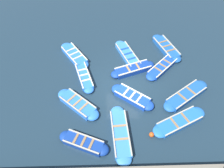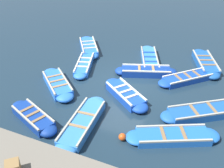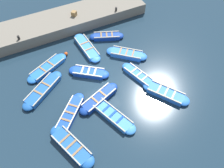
{
  "view_description": "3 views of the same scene",
  "coord_description": "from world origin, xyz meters",
  "px_view_note": "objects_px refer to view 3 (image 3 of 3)",
  "views": [
    {
      "loc": [
        -10.09,
        1.09,
        12.15
      ],
      "look_at": [
        -0.23,
        0.83,
        0.53
      ],
      "focal_mm": 35.0,
      "sensor_mm": 36.0,
      "label": 1
    },
    {
      "loc": [
        -11.32,
        -4.13,
        7.67
      ],
      "look_at": [
        -0.77,
        0.36,
        0.37
      ],
      "focal_mm": 42.0,
      "sensor_mm": 36.0,
      "label": 2
    },
    {
      "loc": [
        9.7,
        -3.86,
        13.4
      ],
      "look_at": [
        0.89,
        0.5,
        0.48
      ],
      "focal_mm": 35.0,
      "sensor_mm": 36.0,
      "label": 3
    }
  ],
  "objects_px": {
    "boat_alongside": "(43,90)",
    "boat_centre": "(89,72)",
    "boat_broadside": "(72,146)",
    "bollard_north": "(19,38)",
    "boat_mid_row": "(47,68)",
    "boat_tucked": "(139,76)",
    "boat_near_quay": "(113,115)",
    "boat_end_of_row": "(127,54)",
    "bollard_mid_north": "(116,9)",
    "boat_far_corner": "(87,47)",
    "boat_outer_left": "(70,114)",
    "buoy_orange_near": "(66,54)",
    "boat_stern_in": "(107,36)",
    "wooden_crate": "(74,13)",
    "boat_outer_right": "(166,93)",
    "boat_inner_gap": "(99,98)"
  },
  "relations": [
    {
      "from": "boat_outer_right",
      "to": "boat_tucked",
      "type": "bearing_deg",
      "value": -158.61
    },
    {
      "from": "boat_outer_right",
      "to": "boat_inner_gap",
      "type": "distance_m",
      "value": 4.93
    },
    {
      "from": "boat_stern_in",
      "to": "boat_centre",
      "type": "bearing_deg",
      "value": -43.72
    },
    {
      "from": "boat_tucked",
      "to": "wooden_crate",
      "type": "bearing_deg",
      "value": -165.89
    },
    {
      "from": "boat_tucked",
      "to": "boat_alongside",
      "type": "xyz_separation_m",
      "value": [
        -1.97,
        -7.14,
        0.01
      ]
    },
    {
      "from": "boat_stern_in",
      "to": "bollard_north",
      "type": "bearing_deg",
      "value": -106.1
    },
    {
      "from": "boat_end_of_row",
      "to": "bollard_mid_north",
      "type": "xyz_separation_m",
      "value": [
        -4.86,
        1.46,
        1.0
      ]
    },
    {
      "from": "boat_near_quay",
      "to": "boat_mid_row",
      "type": "relative_size",
      "value": 1.02
    },
    {
      "from": "boat_mid_row",
      "to": "boat_tucked",
      "type": "xyz_separation_m",
      "value": [
        4.01,
        6.22,
        0.02
      ]
    },
    {
      "from": "boat_end_of_row",
      "to": "boat_far_corner",
      "type": "relative_size",
      "value": 0.79
    },
    {
      "from": "boat_mid_row",
      "to": "boat_broadside",
      "type": "distance_m",
      "value": 7.09
    },
    {
      "from": "boat_outer_right",
      "to": "wooden_crate",
      "type": "height_order",
      "value": "wooden_crate"
    },
    {
      "from": "boat_inner_gap",
      "to": "buoy_orange_near",
      "type": "height_order",
      "value": "boat_inner_gap"
    },
    {
      "from": "boat_near_quay",
      "to": "bollard_north",
      "type": "relative_size",
      "value": 11.24
    },
    {
      "from": "boat_outer_left",
      "to": "bollard_north",
      "type": "xyz_separation_m",
      "value": [
        -8.21,
        -1.47,
        1.03
      ]
    },
    {
      "from": "boat_stern_in",
      "to": "boat_outer_left",
      "type": "xyz_separation_m",
      "value": [
        6.13,
        -5.73,
        -0.03
      ]
    },
    {
      "from": "boat_stern_in",
      "to": "boat_far_corner",
      "type": "distance_m",
      "value": 2.25
    },
    {
      "from": "boat_stern_in",
      "to": "bollard_mid_north",
      "type": "height_order",
      "value": "bollard_mid_north"
    },
    {
      "from": "boat_alongside",
      "to": "boat_centre",
      "type": "height_order",
      "value": "boat_centre"
    },
    {
      "from": "boat_mid_row",
      "to": "boat_end_of_row",
      "type": "bearing_deg",
      "value": 77.03
    },
    {
      "from": "boat_stern_in",
      "to": "buoy_orange_near",
      "type": "distance_m",
      "value": 4.09
    },
    {
      "from": "boat_broadside",
      "to": "boat_alongside",
      "type": "bearing_deg",
      "value": -175.07
    },
    {
      "from": "boat_outer_left",
      "to": "buoy_orange_near",
      "type": "height_order",
      "value": "boat_outer_left"
    },
    {
      "from": "boat_centre",
      "to": "boat_end_of_row",
      "type": "bearing_deg",
      "value": 97.65
    },
    {
      "from": "boat_mid_row",
      "to": "boat_broadside",
      "type": "bearing_deg",
      "value": -3.96
    },
    {
      "from": "boat_alongside",
      "to": "bollard_north",
      "type": "height_order",
      "value": "bollard_north"
    },
    {
      "from": "boat_broadside",
      "to": "bollard_north",
      "type": "height_order",
      "value": "bollard_north"
    },
    {
      "from": "boat_outer_right",
      "to": "boat_broadside",
      "type": "relative_size",
      "value": 0.91
    },
    {
      "from": "boat_outer_left",
      "to": "bollard_mid_north",
      "type": "xyz_separation_m",
      "value": [
        -8.21,
        7.74,
        1.03
      ]
    },
    {
      "from": "boat_tucked",
      "to": "boat_near_quay",
      "type": "bearing_deg",
      "value": -56.63
    },
    {
      "from": "boat_centre",
      "to": "buoy_orange_near",
      "type": "height_order",
      "value": "boat_centre"
    },
    {
      "from": "bollard_north",
      "to": "bollard_mid_north",
      "type": "xyz_separation_m",
      "value": [
        0.0,
        9.21,
        0.0
      ]
    },
    {
      "from": "boat_near_quay",
      "to": "boat_centre",
      "type": "relative_size",
      "value": 1.26
    },
    {
      "from": "boat_near_quay",
      "to": "boat_end_of_row",
      "type": "bearing_deg",
      "value": 142.21
    },
    {
      "from": "boat_near_quay",
      "to": "bollard_mid_north",
      "type": "bearing_deg",
      "value": 151.83
    },
    {
      "from": "boat_broadside",
      "to": "wooden_crate",
      "type": "height_order",
      "value": "wooden_crate"
    },
    {
      "from": "boat_alongside",
      "to": "boat_centre",
      "type": "xyz_separation_m",
      "value": [
        -0.04,
        3.73,
        0.01
      ]
    },
    {
      "from": "boat_alongside",
      "to": "boat_near_quay",
      "type": "bearing_deg",
      "value": 41.33
    },
    {
      "from": "buoy_orange_near",
      "to": "boat_inner_gap",
      "type": "bearing_deg",
      "value": 6.8
    },
    {
      "from": "boat_end_of_row",
      "to": "boat_outer_left",
      "type": "height_order",
      "value": "boat_end_of_row"
    },
    {
      "from": "bollard_north",
      "to": "boat_centre",
      "type": "bearing_deg",
      "value": 37.21
    },
    {
      "from": "boat_mid_row",
      "to": "boat_alongside",
      "type": "bearing_deg",
      "value": -24.44
    },
    {
      "from": "boat_end_of_row",
      "to": "boat_inner_gap",
      "type": "distance_m",
      "value": 5.04
    },
    {
      "from": "boat_outer_right",
      "to": "boat_broadside",
      "type": "distance_m",
      "value": 7.66
    },
    {
      "from": "boat_far_corner",
      "to": "boat_outer_left",
      "type": "bearing_deg",
      "value": -32.38
    },
    {
      "from": "bollard_mid_north",
      "to": "buoy_orange_near",
      "type": "height_order",
      "value": "bollard_mid_north"
    },
    {
      "from": "boat_end_of_row",
      "to": "boat_inner_gap",
      "type": "bearing_deg",
      "value": -51.89
    },
    {
      "from": "boat_stern_in",
      "to": "bollard_mid_north",
      "type": "distance_m",
      "value": 3.06
    },
    {
      "from": "boat_end_of_row",
      "to": "boat_broadside",
      "type": "height_order",
      "value": "boat_end_of_row"
    },
    {
      "from": "boat_far_corner",
      "to": "boat_inner_gap",
      "type": "bearing_deg",
      "value": -12.96
    }
  ]
}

